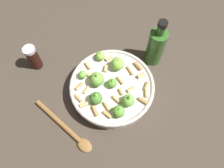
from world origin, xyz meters
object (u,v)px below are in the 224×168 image
object	(u,v)px
wooden_spoon	(66,128)
pepper_shaker	(33,57)
olive_oil_bottle	(156,46)
cooking_pan	(112,87)

from	to	relation	value
wooden_spoon	pepper_shaker	bearing A→B (deg)	-121.68
pepper_shaker	olive_oil_bottle	bearing A→B (deg)	123.84
cooking_pan	wooden_spoon	xyz separation A→B (m)	(0.18, -0.06, -0.03)
cooking_pan	wooden_spoon	size ratio (longest dim) A/B	1.14
pepper_shaker	olive_oil_bottle	xyz separation A→B (m)	(-0.23, 0.35, 0.03)
cooking_pan	pepper_shaker	size ratio (longest dim) A/B	2.72
cooking_pan	olive_oil_bottle	xyz separation A→B (m)	(-0.19, 0.06, 0.04)
pepper_shaker	wooden_spoon	xyz separation A→B (m)	(0.14, 0.23, -0.04)
cooking_pan	pepper_shaker	distance (m)	0.29
cooking_pan	olive_oil_bottle	size ratio (longest dim) A/B	1.42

